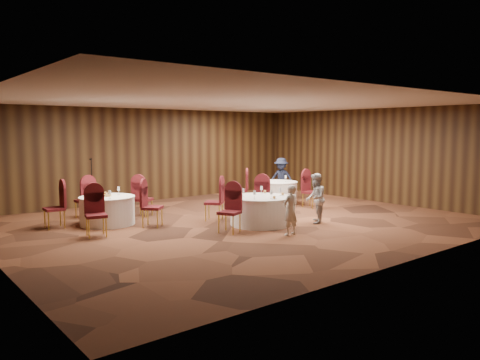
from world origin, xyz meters
TOP-DOWN VIEW (x-y plane):
  - ground at (0.00, 0.00)m, footprint 12.00×12.00m
  - room_shell at (0.00, 0.00)m, footprint 12.00×12.00m
  - table_main at (0.19, -0.67)m, footprint 1.60×1.60m
  - table_left at (-2.91, 1.85)m, footprint 1.42×1.42m
  - table_right at (3.01, 1.73)m, footprint 1.39×1.39m
  - chairs_main at (-0.08, -0.01)m, footprint 2.91×2.21m
  - chairs_left at (-2.92, 1.85)m, footprint 3.12×3.02m
  - chairs_right at (2.54, 1.29)m, footprint 2.15×2.42m
  - tabletop_main at (0.34, -0.76)m, footprint 1.10×1.13m
  - tabletop_left at (-2.92, 1.85)m, footprint 0.83×0.87m
  - tabletop_right at (3.23, 1.52)m, footprint 0.08×0.08m
  - mic_stand at (-2.37, 4.27)m, footprint 0.24×0.24m
  - woman_a at (-0.08, -2.03)m, footprint 0.45×0.31m
  - woman_b at (1.47, -1.41)m, footprint 0.82×0.80m
  - man_c at (3.90, 2.44)m, footprint 0.91×1.09m

SIDE VIEW (x-z plane):
  - ground at x=0.00m, z-range 0.00..0.00m
  - table_left at x=-2.91m, z-range 0.01..0.75m
  - table_main at x=0.19m, z-range 0.01..0.75m
  - table_right at x=3.01m, z-range 0.01..0.75m
  - mic_stand at x=-2.37m, z-range -0.33..1.27m
  - chairs_main at x=-0.08m, z-range 0.00..1.00m
  - chairs_left at x=-2.92m, z-range 0.00..1.00m
  - chairs_right at x=2.54m, z-range 0.00..1.00m
  - woman_a at x=-0.08m, z-range 0.00..1.19m
  - woman_b at x=1.47m, z-range 0.00..1.33m
  - man_c at x=3.90m, z-range 0.00..1.47m
  - tabletop_left at x=-2.92m, z-range 0.71..0.93m
  - tabletop_main at x=0.34m, z-range 0.74..0.95m
  - tabletop_right at x=3.23m, z-range 0.79..1.01m
  - room_shell at x=0.00m, z-range -4.04..7.96m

